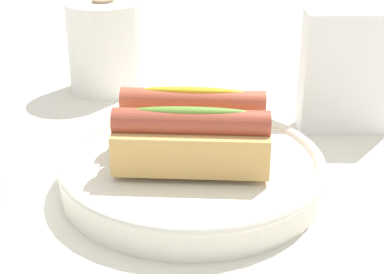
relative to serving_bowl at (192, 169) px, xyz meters
name	(u,v)px	position (x,y,z in m)	size (l,w,h in m)	color
ground_plane	(178,190)	(-0.02, -0.01, -0.02)	(2.40, 2.40, 0.00)	silver
serving_bowl	(192,169)	(0.00, 0.00, 0.00)	(0.27, 0.27, 0.04)	silver
hotdog_front	(191,142)	(-0.01, -0.03, 0.04)	(0.16, 0.09, 0.06)	tan
hotdog_back	(193,119)	(0.01, 0.03, 0.04)	(0.16, 0.10, 0.06)	tan
paper_towel_roll	(106,46)	(-0.05, 0.32, 0.05)	(0.11, 0.11, 0.13)	white
napkin_box	(346,72)	(0.22, 0.10, 0.06)	(0.11, 0.04, 0.15)	white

